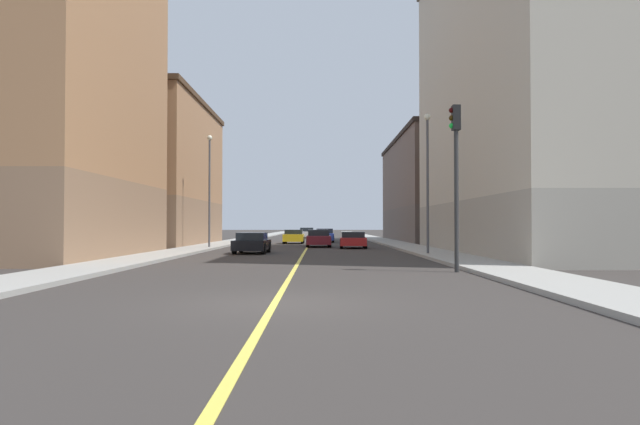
{
  "coord_description": "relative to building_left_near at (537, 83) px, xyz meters",
  "views": [
    {
      "loc": [
        0.97,
        -12.27,
        1.67
      ],
      "look_at": [
        1.02,
        25.95,
        2.54
      ],
      "focal_mm": 32.04,
      "sensor_mm": 36.0,
      "label": 1
    }
  ],
  "objects": [
    {
      "name": "car_white",
      "position": [
        -14.51,
        40.9,
        -9.34
      ],
      "size": [
        1.97,
        4.19,
        1.38
      ],
      "color": "white",
      "rests_on": "ground"
    },
    {
      "name": "car_green",
      "position": [
        -14.86,
        48.83,
        -9.4
      ],
      "size": [
        2.05,
        4.47,
        1.25
      ],
      "color": "#1E6B38",
      "rests_on": "ground"
    },
    {
      "name": "ground_plane",
      "position": [
        -13.78,
        -21.01,
        -10.02
      ],
      "size": [
        400.0,
        400.0,
        0.0
      ],
      "primitive_type": "plane",
      "color": "#35302D",
      "rests_on": "ground"
    },
    {
      "name": "traffic_light_left_near",
      "position": [
        -7.93,
        -12.89,
        -6.14
      ],
      "size": [
        0.4,
        0.32,
        5.99
      ],
      "color": "#2D2D2D",
      "rests_on": "ground"
    },
    {
      "name": "street_lamp_left_near",
      "position": [
        -6.91,
        -2.15,
        -5.28
      ],
      "size": [
        0.36,
        0.36,
        7.65
      ],
      "color": "#4C4C51",
      "rests_on": "ground"
    },
    {
      "name": "building_right_midblock",
      "position": [
        -27.55,
        14.97,
        -3.94
      ],
      "size": [
        10.06,
        18.66,
        12.14
      ],
      "color": "#8F6B4F",
      "rests_on": "ground"
    },
    {
      "name": "car_yellow",
      "position": [
        -15.22,
        19.31,
        -9.38
      ],
      "size": [
        1.89,
        4.0,
        1.28
      ],
      "color": "gold",
      "rests_on": "ground"
    },
    {
      "name": "building_left_mid",
      "position": [
        0.0,
        26.34,
        -4.62
      ],
      "size": [
        10.06,
        24.64,
        10.79
      ],
      "color": "brown",
      "rests_on": "ground"
    },
    {
      "name": "car_black",
      "position": [
        -16.88,
        0.9,
        -9.4
      ],
      "size": [
        2.01,
        3.95,
        1.24
      ],
      "color": "black",
      "rests_on": "ground"
    },
    {
      "name": "car_maroon",
      "position": [
        -12.92,
        11.32,
        -9.36
      ],
      "size": [
        1.94,
        4.61,
        1.33
      ],
      "color": "maroon",
      "rests_on": "ground"
    },
    {
      "name": "building_left_near",
      "position": [
        0.0,
        0.0,
        0.0
      ],
      "size": [
        10.06,
        24.23,
        20.02
      ],
      "color": "#9D9688",
      "rests_on": "ground"
    },
    {
      "name": "sidewalk_right",
      "position": [
        -21.35,
        27.99,
        -9.94
      ],
      "size": [
        2.63,
        168.0,
        0.15
      ],
      "primitive_type": "cube",
      "color": "#9E9B93",
      "rests_on": "ground"
    },
    {
      "name": "lane_center_stripe",
      "position": [
        -13.78,
        27.99,
        -10.01
      ],
      "size": [
        0.16,
        154.0,
        0.01
      ],
      "primitive_type": "cube",
      "color": "#E5D14C",
      "rests_on": "ground"
    },
    {
      "name": "street_lamp_right_near",
      "position": [
        -20.64,
        7.02,
        -5.13
      ],
      "size": [
        0.36,
        0.36,
        7.92
      ],
      "color": "#4C4C51",
      "rests_on": "ground"
    },
    {
      "name": "sidewalk_left",
      "position": [
        -6.2,
        27.99,
        -9.94
      ],
      "size": [
        2.63,
        168.0,
        0.15
      ],
      "primitive_type": "cube",
      "color": "#9E9B93",
      "rests_on": "ground"
    },
    {
      "name": "car_blue",
      "position": [
        -12.32,
        23.3,
        -9.35
      ],
      "size": [
        1.93,
        4.27,
        1.35
      ],
      "color": "#23389E",
      "rests_on": "ground"
    },
    {
      "name": "building_right_corner",
      "position": [
        -27.55,
        -4.0,
        -0.86
      ],
      "size": [
        10.06,
        15.0,
        18.3
      ],
      "color": "#8F6B4F",
      "rests_on": "ground"
    },
    {
      "name": "car_red",
      "position": [
        -10.37,
        8.58,
        -9.43
      ],
      "size": [
        2.06,
        3.99,
        1.2
      ],
      "color": "red",
      "rests_on": "ground"
    }
  ]
}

